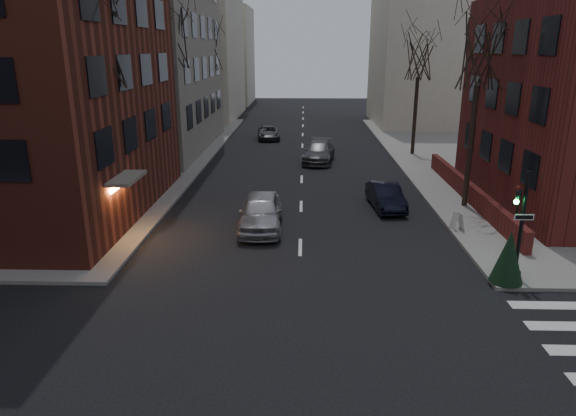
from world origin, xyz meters
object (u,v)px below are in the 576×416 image
object	(u,v)px
tree_left_c	(207,50)
tree_right_a	(481,53)
streetlamp_far	(219,91)
car_lane_gray	(319,152)
tree_left_a	(96,43)
tree_left_b	(167,37)
sandwich_board	(457,221)
evergreen_shrub	(509,257)
tree_right_b	(419,57)
streetlamp_near	(165,118)
car_lane_silver	(261,212)
parked_sedan	(386,196)
car_lane_far	(269,133)
traffic_signal	(519,232)

from	to	relation	value
tree_left_c	tree_right_a	size ratio (longest dim) A/B	1.00
streetlamp_far	car_lane_gray	xyz separation A→B (m)	(9.45, -12.57, -3.48)
tree_left_a	tree_left_b	bearing A→B (deg)	90.00
tree_left_c	sandwich_board	world-z (taller)	tree_left_c
tree_right_a	evergreen_shrub	bearing A→B (deg)	-97.90
tree_left_a	tree_right_b	bearing A→B (deg)	45.64
evergreen_shrub	car_lane_gray	bearing A→B (deg)	106.58
streetlamp_near	car_lane_silver	bearing A→B (deg)	-50.46
parked_sedan	car_lane_silver	size ratio (longest dim) A/B	0.83
tree_right_b	evergreen_shrub	distance (m)	24.41
tree_left_a	car_lane_far	world-z (taller)	tree_left_a
tree_right_b	sandwich_board	distance (m)	19.30
traffic_signal	sandwich_board	bearing A→B (deg)	97.13
tree_left_c	tree_right_a	world-z (taller)	same
tree_left_c	car_lane_silver	size ratio (longest dim) A/B	1.98
traffic_signal	tree_right_a	world-z (taller)	tree_right_a
tree_right_a	streetlamp_far	bearing A→B (deg)	125.31
traffic_signal	tree_left_c	size ratio (longest dim) A/B	0.41
car_lane_silver	evergreen_shrub	distance (m)	11.07
tree_left_c	car_lane_gray	xyz separation A→B (m)	(10.05, -10.57, -7.28)
car_lane_far	streetlamp_far	bearing A→B (deg)	146.17
parked_sedan	tree_left_c	bearing A→B (deg)	115.60
streetlamp_near	streetlamp_far	distance (m)	20.00
tree_left_b	tree_left_c	xyz separation A→B (m)	(0.00, 14.00, -0.88)
parked_sedan	sandwich_board	xyz separation A→B (m)	(2.77, -3.74, -0.11)
tree_left_c	tree_left_b	bearing A→B (deg)	-90.00
tree_left_a	car_lane_far	size ratio (longest dim) A/B	2.38
tree_left_a	car_lane_silver	xyz separation A→B (m)	(6.90, 0.37, -7.63)
traffic_signal	tree_right_b	size ratio (longest dim) A/B	0.44
streetlamp_far	car_lane_gray	distance (m)	16.11
parked_sedan	car_lane_silver	bearing A→B (deg)	-157.12
tree_left_c	car_lane_far	size ratio (longest dim) A/B	2.26
sandwich_board	tree_left_b	bearing A→B (deg)	132.29
streetlamp_far	car_lane_far	world-z (taller)	streetlamp_far
tree_right_a	car_lane_gray	world-z (taller)	tree_right_a
streetlamp_far	evergreen_shrub	world-z (taller)	streetlamp_far
tree_left_a	car_lane_silver	bearing A→B (deg)	3.04
parked_sedan	car_lane_gray	world-z (taller)	car_lane_gray
tree_left_c	car_lane_gray	world-z (taller)	tree_left_c
tree_left_b	streetlamp_near	distance (m)	6.18
tree_right_a	sandwich_board	bearing A→B (deg)	-110.98
tree_left_c	car_lane_silver	bearing A→B (deg)	-74.93
traffic_signal	car_lane_silver	bearing A→B (deg)	151.36
traffic_signal	tree_left_c	distance (m)	35.76
tree_left_c	car_lane_gray	size ratio (longest dim) A/B	1.87
tree_right_b	car_lane_far	size ratio (longest dim) A/B	2.13
tree_left_a	streetlamp_far	xyz separation A→B (m)	(0.60, 28.00, -4.23)
evergreen_shrub	tree_right_a	bearing A→B (deg)	82.10
traffic_signal	tree_left_b	world-z (taller)	tree_left_b
tree_right_a	car_lane_silver	bearing A→B (deg)	-161.24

